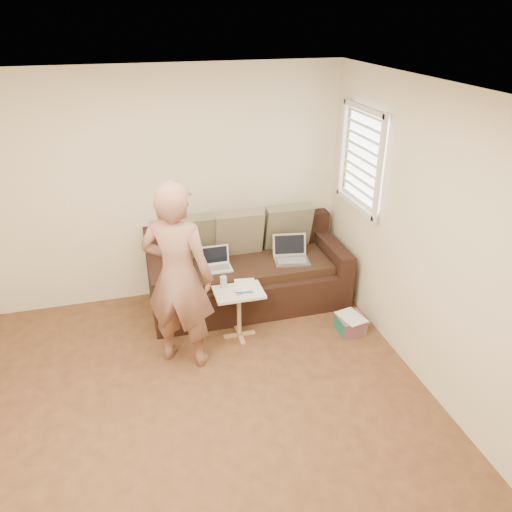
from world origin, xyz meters
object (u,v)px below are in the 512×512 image
Objects in this scene: side_table at (239,314)px; striped_box at (351,324)px; laptop_silver at (292,262)px; laptop_white at (217,269)px; drinking_glass at (223,282)px; sofa at (248,269)px; person at (178,277)px.

side_table reaches higher than striped_box.
laptop_silver is 0.71× the size of side_table.
drinking_glass is at bearing -92.86° from laptop_white.
sofa is 6.99× the size of laptop_white.
drinking_glass is (-0.02, -0.43, 0.08)m from laptop_white.
drinking_glass reaches higher than side_table.
laptop_white is at bearing 148.34° from striped_box.
striped_box is at bearing -151.02° from person.
sofa is 1.20× the size of person.
sofa is 0.39m from laptop_white.
drinking_glass is at bearing 164.88° from striped_box.
laptop_silver is 0.93m from side_table.
laptop_silver is at bearing -14.17° from sofa.
side_table is at bearing -130.63° from person.
person is 6.48× the size of striped_box.
side_table is 1.20m from striped_box.
side_table is (0.11, -0.55, -0.25)m from laptop_white.
sofa is at bearing 52.81° from drinking_glass.
person is at bearing -144.98° from drinking_glass.
side_table is at bearing 168.59° from striped_box.
person is (-0.50, -0.77, 0.40)m from laptop_white.
laptop_white is at bearing -173.56° from laptop_silver.
laptop_white is 2.62× the size of drinking_glass.
person is (-0.87, -0.85, 0.49)m from sofa.
laptop_silver is 1.58m from person.
striped_box is (1.29, -0.35, -0.51)m from drinking_glass.
sofa is 0.51m from laptop_silver.
side_table is at bearing -78.87° from laptop_white.
sofa reaches higher than laptop_white.
side_table is at bearing -41.40° from drinking_glass.
striped_box is (1.27, -0.78, -0.43)m from laptop_white.
drinking_glass is at bearing -146.47° from laptop_silver.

